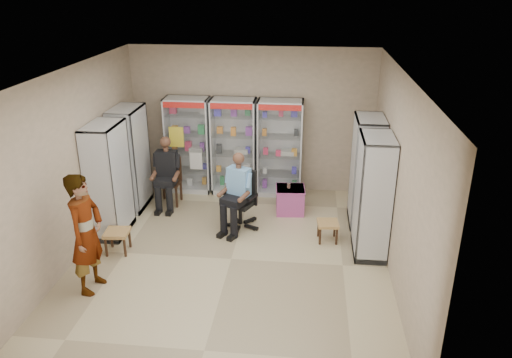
# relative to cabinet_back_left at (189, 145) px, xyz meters

# --- Properties ---
(floor) EXTENTS (6.00, 6.00, 0.00)m
(floor) POSITION_rel_cabinet_back_left_xyz_m (1.30, -2.73, -1.00)
(floor) COLOR #C2B287
(floor) RESTS_ON ground
(room_shell) EXTENTS (5.02, 6.02, 3.01)m
(room_shell) POSITION_rel_cabinet_back_left_xyz_m (1.30, -2.73, 0.97)
(room_shell) COLOR tan
(room_shell) RESTS_ON ground
(cabinet_back_left) EXTENTS (0.90, 0.50, 2.00)m
(cabinet_back_left) POSITION_rel_cabinet_back_left_xyz_m (0.00, 0.00, 0.00)
(cabinet_back_left) COLOR #A0A2A7
(cabinet_back_left) RESTS_ON floor
(cabinet_back_mid) EXTENTS (0.90, 0.50, 2.00)m
(cabinet_back_mid) POSITION_rel_cabinet_back_left_xyz_m (0.95, 0.00, 0.00)
(cabinet_back_mid) COLOR #B7B9BF
(cabinet_back_mid) RESTS_ON floor
(cabinet_back_right) EXTENTS (0.90, 0.50, 2.00)m
(cabinet_back_right) POSITION_rel_cabinet_back_left_xyz_m (1.90, 0.00, 0.00)
(cabinet_back_right) COLOR #A4A8AB
(cabinet_back_right) RESTS_ON floor
(cabinet_right_far) EXTENTS (0.90, 0.50, 2.00)m
(cabinet_right_far) POSITION_rel_cabinet_back_left_xyz_m (3.53, -1.13, 0.00)
(cabinet_right_far) COLOR silver
(cabinet_right_far) RESTS_ON floor
(cabinet_right_near) EXTENTS (0.90, 0.50, 2.00)m
(cabinet_right_near) POSITION_rel_cabinet_back_left_xyz_m (3.53, -2.23, 0.00)
(cabinet_right_near) COLOR #B3B4BA
(cabinet_right_near) RESTS_ON floor
(cabinet_left_far) EXTENTS (0.90, 0.50, 2.00)m
(cabinet_left_far) POSITION_rel_cabinet_back_left_xyz_m (-0.93, -0.93, 0.00)
(cabinet_left_far) COLOR silver
(cabinet_left_far) RESTS_ON floor
(cabinet_left_near) EXTENTS (0.90, 0.50, 2.00)m
(cabinet_left_near) POSITION_rel_cabinet_back_left_xyz_m (-0.93, -2.03, 0.00)
(cabinet_left_near) COLOR #A4A5AB
(cabinet_left_near) RESTS_ON floor
(wooden_chair) EXTENTS (0.42, 0.42, 0.94)m
(wooden_chair) POSITION_rel_cabinet_back_left_xyz_m (-0.25, -0.73, -0.53)
(wooden_chair) COLOR #2F2112
(wooden_chair) RESTS_ON floor
(seated_customer) EXTENTS (0.44, 0.60, 1.34)m
(seated_customer) POSITION_rel_cabinet_back_left_xyz_m (-0.25, -0.78, -0.33)
(seated_customer) COLOR black
(seated_customer) RESTS_ON floor
(office_chair) EXTENTS (0.77, 0.77, 1.07)m
(office_chair) POSITION_rel_cabinet_back_left_xyz_m (1.29, -1.58, -0.47)
(office_chair) COLOR black
(office_chair) RESTS_ON floor
(seated_shopkeeper) EXTENTS (0.66, 0.75, 1.36)m
(seated_shopkeeper) POSITION_rel_cabinet_back_left_xyz_m (1.29, -1.63, -0.32)
(seated_shopkeeper) COLOR #66A6CA
(seated_shopkeeper) RESTS_ON floor
(pink_trunk) EXTENTS (0.56, 0.55, 0.51)m
(pink_trunk) POSITION_rel_cabinet_back_left_xyz_m (2.17, -0.87, -0.75)
(pink_trunk) COLOR #AD4585
(pink_trunk) RESTS_ON floor
(tea_glass) EXTENTS (0.07, 0.07, 0.09)m
(tea_glass) POSITION_rel_cabinet_back_left_xyz_m (2.14, -0.87, -0.45)
(tea_glass) COLOR #512606
(tea_glass) RESTS_ON pink_trunk
(woven_stool_a) EXTENTS (0.38, 0.38, 0.35)m
(woven_stool_a) POSITION_rel_cabinet_back_left_xyz_m (2.86, -1.94, -0.82)
(woven_stool_a) COLOR #A38845
(woven_stool_a) RESTS_ON floor
(woven_stool_b) EXTENTS (0.42, 0.42, 0.39)m
(woven_stool_b) POSITION_rel_cabinet_back_left_xyz_m (-0.60, -2.70, -0.81)
(woven_stool_b) COLOR tan
(woven_stool_b) RESTS_ON floor
(standing_man) EXTENTS (0.50, 0.70, 1.80)m
(standing_man) POSITION_rel_cabinet_back_left_xyz_m (-0.59, -3.74, -0.10)
(standing_man) COLOR #9A999C
(standing_man) RESTS_ON floor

